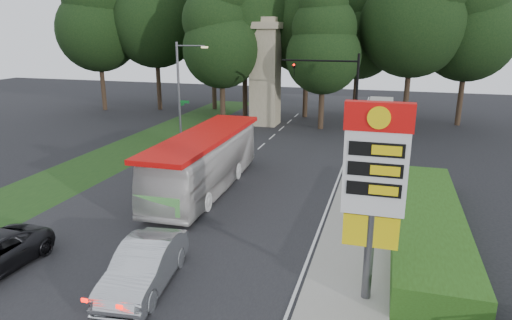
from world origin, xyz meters
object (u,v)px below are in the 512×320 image
(traffic_signal_mast, at_px, (340,86))
(sedan_silver, at_px, (144,266))
(monument, at_px, (265,72))
(streetlight_signs, at_px, (181,87))
(gas_station_pylon, at_px, (375,177))
(transit_bus, at_px, (205,162))

(traffic_signal_mast, bearing_deg, sedan_silver, -100.13)
(monument, bearing_deg, sedan_silver, -83.19)
(streetlight_signs, height_order, sedan_silver, streetlight_signs)
(streetlight_signs, bearing_deg, traffic_signal_mast, 8.92)
(gas_station_pylon, height_order, streetlight_signs, streetlight_signs)
(monument, bearing_deg, streetlight_signs, -121.97)
(traffic_signal_mast, xyz_separation_m, streetlight_signs, (-12.67, -1.99, -0.23))
(streetlight_signs, relative_size, sedan_silver, 1.59)
(traffic_signal_mast, distance_m, sedan_silver, 24.04)
(streetlight_signs, xyz_separation_m, sedan_silver, (8.49, -21.37, -3.61))
(streetlight_signs, bearing_deg, gas_station_pylon, -51.04)
(gas_station_pylon, bearing_deg, sedan_silver, -169.98)
(gas_station_pylon, distance_m, transit_bus, 13.40)
(streetlight_signs, xyz_separation_m, transit_bus, (6.59, -11.09, -2.79))
(monument, relative_size, sedan_silver, 2.00)
(gas_station_pylon, xyz_separation_m, sedan_silver, (-7.69, -1.36, -3.62))
(traffic_signal_mast, xyz_separation_m, sedan_silver, (-4.17, -23.36, -3.85))
(traffic_signal_mast, bearing_deg, transit_bus, -114.91)
(gas_station_pylon, relative_size, monument, 0.68)
(streetlight_signs, bearing_deg, monument, 58.03)
(gas_station_pylon, distance_m, streetlight_signs, 25.74)
(transit_bus, xyz_separation_m, sedan_silver, (1.90, -10.28, -0.82))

